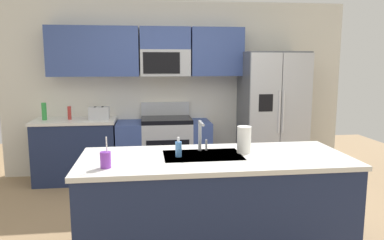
% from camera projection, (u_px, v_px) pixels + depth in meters
% --- Properties ---
extents(ground_plane, '(9.00, 9.00, 0.00)m').
position_uv_depth(ground_plane, '(197.00, 230.00, 3.78)').
color(ground_plane, '#997A56').
rests_on(ground_plane, ground).
extents(kitchen_wall_unit, '(5.20, 0.43, 2.60)m').
position_uv_depth(kitchen_wall_unit, '(168.00, 77.00, 5.58)').
color(kitchen_wall_unit, silver).
rests_on(kitchen_wall_unit, ground).
extents(back_counter, '(1.14, 0.63, 0.90)m').
position_uv_depth(back_counter, '(76.00, 150.00, 5.29)').
color(back_counter, '#1E2A4D').
rests_on(back_counter, ground).
extents(range_oven, '(1.36, 0.61, 1.10)m').
position_uv_depth(range_oven, '(164.00, 148.00, 5.45)').
color(range_oven, '#B7BABF').
rests_on(range_oven, ground).
extents(refrigerator, '(0.90, 0.76, 1.85)m').
position_uv_depth(refrigerator, '(272.00, 115.00, 5.51)').
color(refrigerator, '#4C4F54').
rests_on(refrigerator, ground).
extents(island_counter, '(2.32, 0.94, 0.90)m').
position_uv_depth(island_counter, '(214.00, 205.00, 3.26)').
color(island_counter, '#1E2A4D').
rests_on(island_counter, ground).
extents(toaster, '(0.28, 0.16, 0.18)m').
position_uv_depth(toaster, '(99.00, 113.00, 5.20)').
color(toaster, '#B7BABF').
rests_on(toaster, back_counter).
extents(pepper_mill, '(0.05, 0.05, 0.19)m').
position_uv_depth(pepper_mill, '(69.00, 113.00, 5.20)').
color(pepper_mill, '#B2332D').
rests_on(pepper_mill, back_counter).
extents(bottle_green, '(0.07, 0.07, 0.24)m').
position_uv_depth(bottle_green, '(44.00, 111.00, 5.16)').
color(bottle_green, green).
rests_on(bottle_green, back_counter).
extents(sink_faucet, '(0.08, 0.21, 0.28)m').
position_uv_depth(sink_faucet, '(201.00, 133.00, 3.34)').
color(sink_faucet, '#B7BABF').
rests_on(sink_faucet, island_counter).
extents(drink_cup_purple, '(0.08, 0.08, 0.25)m').
position_uv_depth(drink_cup_purple, '(106.00, 160.00, 2.83)').
color(drink_cup_purple, purple).
rests_on(drink_cup_purple, island_counter).
extents(soap_dispenser, '(0.06, 0.06, 0.17)m').
position_uv_depth(soap_dispenser, '(178.00, 149.00, 3.17)').
color(soap_dispenser, '#4C8CD8').
rests_on(soap_dispenser, island_counter).
extents(paper_towel_roll, '(0.12, 0.12, 0.24)m').
position_uv_depth(paper_towel_roll, '(244.00, 140.00, 3.29)').
color(paper_towel_roll, white).
rests_on(paper_towel_roll, island_counter).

